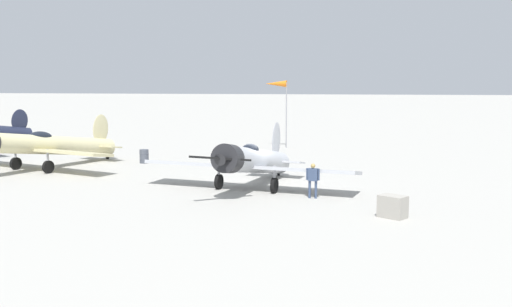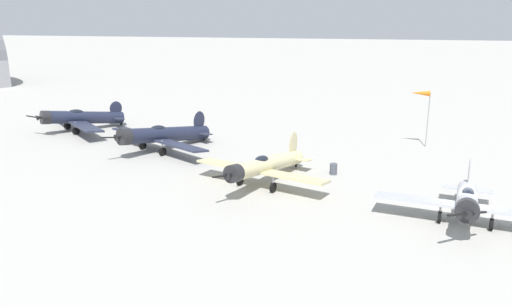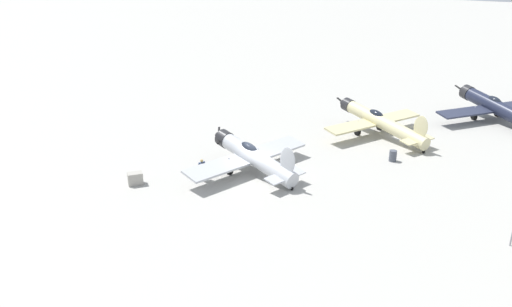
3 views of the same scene
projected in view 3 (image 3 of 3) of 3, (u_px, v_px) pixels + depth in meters
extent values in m
plane|color=#A8A59E|center=(256.00, 175.00, 39.52)|extent=(400.00, 400.00, 0.00)
cylinder|color=#B7BABF|center=(256.00, 158.00, 39.02)|extent=(2.97, 8.29, 2.55)
cylinder|color=#232326|center=(225.00, 139.00, 41.44)|extent=(1.61, 1.38, 1.53)
cone|color=#232326|center=(220.00, 136.00, 41.85)|extent=(0.70, 0.74, 0.66)
cube|color=black|center=(219.00, 135.00, 41.95)|extent=(2.60, 2.08, 0.50)
ellipsoid|color=black|center=(249.00, 147.00, 39.32)|extent=(1.11, 1.90, 0.94)
cube|color=#ADAFB5|center=(248.00, 157.00, 39.76)|extent=(11.69, 4.27, 0.48)
ellipsoid|color=#B7BABF|center=(287.00, 161.00, 36.39)|extent=(0.49, 1.80, 2.36)
cube|color=#ADAFB5|center=(285.00, 176.00, 36.98)|extent=(3.55, 1.78, 0.27)
cylinder|color=#999BA0|center=(229.00, 164.00, 39.22)|extent=(0.14, 0.14, 1.00)
cylinder|color=black|center=(229.00, 170.00, 39.40)|extent=(0.36, 0.82, 0.80)
cylinder|color=#999BA0|center=(258.00, 154.00, 41.17)|extent=(0.14, 0.14, 1.00)
cylinder|color=black|center=(258.00, 160.00, 41.36)|extent=(0.36, 0.82, 0.80)
cylinder|color=black|center=(292.00, 188.00, 36.80)|extent=(0.16, 0.29, 0.28)
cylinder|color=beige|center=(383.00, 123.00, 47.14)|extent=(4.83, 9.95, 2.48)
cylinder|color=#232326|center=(348.00, 105.00, 50.71)|extent=(1.61, 1.46, 1.42)
cone|color=#232326|center=(344.00, 103.00, 51.19)|extent=(0.73, 0.77, 0.61)
cube|color=black|center=(343.00, 102.00, 51.30)|extent=(1.70, 2.21, 0.42)
ellipsoid|color=black|center=(376.00, 114.00, 47.69)|extent=(1.35, 1.93, 0.89)
cube|color=#C6BC89|center=(374.00, 122.00, 48.15)|extent=(11.08, 5.68, 0.39)
ellipsoid|color=beige|center=(421.00, 127.00, 43.55)|extent=(0.75, 1.68, 2.27)
cube|color=#C6BC89|center=(417.00, 139.00, 44.14)|extent=(3.57, 2.26, 0.24)
cylinder|color=#999BA0|center=(358.00, 126.00, 47.98)|extent=(0.14, 0.14, 1.11)
cylinder|color=black|center=(357.00, 132.00, 48.18)|extent=(0.48, 0.82, 0.80)
cylinder|color=#999BA0|center=(380.00, 121.00, 49.53)|extent=(0.14, 0.14, 1.11)
cylinder|color=black|center=(379.00, 126.00, 49.73)|extent=(0.48, 0.82, 0.80)
cylinder|color=black|center=(423.00, 152.00, 43.84)|extent=(0.19, 0.30, 0.28)
cylinder|color=#1E2338|center=(501.00, 109.00, 51.46)|extent=(6.68, 9.29, 2.78)
cylinder|color=#232326|center=(468.00, 93.00, 55.38)|extent=(1.92, 1.78, 1.68)
cone|color=#232326|center=(463.00, 90.00, 55.91)|extent=(0.89, 0.89, 0.72)
cube|color=black|center=(462.00, 90.00, 56.04)|extent=(2.13, 2.27, 0.49)
ellipsoid|color=black|center=(495.00, 100.00, 52.05)|extent=(1.60, 1.90, 0.90)
cube|color=#282D42|center=(491.00, 109.00, 52.59)|extent=(12.08, 8.64, 0.42)
cylinder|color=#999BA0|center=(475.00, 112.00, 52.65)|extent=(0.14, 0.14, 1.07)
cylinder|color=black|center=(474.00, 116.00, 52.85)|extent=(0.60, 0.78, 0.80)
cylinder|color=#999BA0|center=(498.00, 108.00, 53.78)|extent=(0.14, 0.14, 1.07)
cylinder|color=black|center=(497.00, 113.00, 53.97)|extent=(0.60, 0.78, 0.80)
cylinder|color=#384766|center=(204.00, 174.00, 38.53)|extent=(0.13, 0.13, 0.86)
cylinder|color=#384766|center=(201.00, 175.00, 38.32)|extent=(0.13, 0.13, 0.86)
cube|color=#384766|center=(202.00, 166.00, 38.16)|extent=(0.49, 0.28, 0.61)
sphere|color=tan|center=(202.00, 161.00, 38.00)|extent=(0.23, 0.23, 0.23)
cylinder|color=#384766|center=(205.00, 165.00, 38.35)|extent=(0.09, 0.09, 0.58)
cylinder|color=#384766|center=(199.00, 167.00, 37.95)|extent=(0.09, 0.09, 0.58)
cube|color=#9E998E|center=(135.00, 179.00, 37.65)|extent=(1.33, 1.23, 0.95)
cylinder|color=#474C56|center=(393.00, 156.00, 42.03)|extent=(0.62, 0.62, 0.95)
torus|color=#474C56|center=(393.00, 154.00, 41.96)|extent=(0.66, 0.66, 0.04)
torus|color=#474C56|center=(393.00, 158.00, 42.10)|extent=(0.66, 0.66, 0.04)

